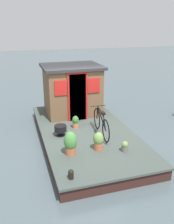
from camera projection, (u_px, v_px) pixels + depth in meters
ground_plane at (85, 140)px, 8.27m from camera, size 60.00×60.00×0.00m
houseboat_deck at (85, 135)px, 8.20m from camera, size 5.70×2.89×0.39m
houseboat_cabin at (72, 89)px, 9.37m from camera, size 1.84×2.19×1.87m
bicycle at (101, 123)px, 7.66m from camera, size 1.71×0.50×0.84m
potted_plant_rosemary at (125, 146)px, 6.72m from camera, size 0.18×0.18×0.30m
potted_plant_fern at (98, 141)px, 6.78m from camera, size 0.29×0.29×0.52m
potted_plant_ivy at (70, 143)px, 6.51m from camera, size 0.35×0.35×0.66m
potted_plant_succulent at (76, 122)px, 8.22m from camera, size 0.22×0.22×0.43m
charcoal_grill at (61, 129)px, 7.64m from camera, size 0.38×0.38×0.34m
mooring_bollard at (71, 174)px, 5.54m from camera, size 0.13×0.13×0.23m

